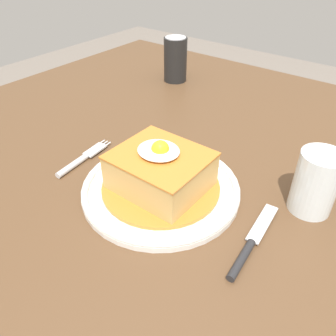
{
  "coord_description": "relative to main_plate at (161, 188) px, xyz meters",
  "views": [
    {
      "loc": [
        0.23,
        -0.5,
        1.13
      ],
      "look_at": [
        -0.06,
        -0.13,
        0.78
      ],
      "focal_mm": 36.2,
      "sensor_mm": 36.0,
      "label": 1
    }
  ],
  "objects": [
    {
      "name": "dining_table",
      "position": [
        0.06,
        0.15,
        -0.1
      ],
      "size": [
        1.44,
        1.06,
        0.74
      ],
      "color": "brown",
      "rests_on": "ground_plane"
    },
    {
      "name": "sandwich_meal",
      "position": [
        -0.0,
        0.0,
        0.03
      ],
      "size": [
        0.2,
        0.2,
        0.09
      ],
      "color": "orange",
      "rests_on": "main_plate"
    },
    {
      "name": "drinking_glass",
      "position": [
        0.22,
        0.12,
        0.04
      ],
      "size": [
        0.07,
        0.07,
        0.1
      ],
      "color": "gold",
      "rests_on": "dining_table"
    },
    {
      "name": "fork",
      "position": [
        -0.18,
        -0.03,
        -0.0
      ],
      "size": [
        0.03,
        0.14,
        0.01
      ],
      "color": "silver",
      "rests_on": "dining_table"
    },
    {
      "name": "main_plate",
      "position": [
        0.0,
        0.0,
        0.0
      ],
      "size": [
        0.27,
        0.27,
        0.02
      ],
      "color": "white",
      "rests_on": "dining_table"
    },
    {
      "name": "knife",
      "position": [
        0.18,
        -0.03,
        -0.0
      ],
      "size": [
        0.03,
        0.17,
        0.01
      ],
      "color": "#262628",
      "rests_on": "dining_table"
    },
    {
      "name": "soda_can",
      "position": [
        -0.29,
        0.43,
        0.05
      ],
      "size": [
        0.07,
        0.07,
        0.12
      ],
      "color": "black",
      "rests_on": "dining_table"
    }
  ]
}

